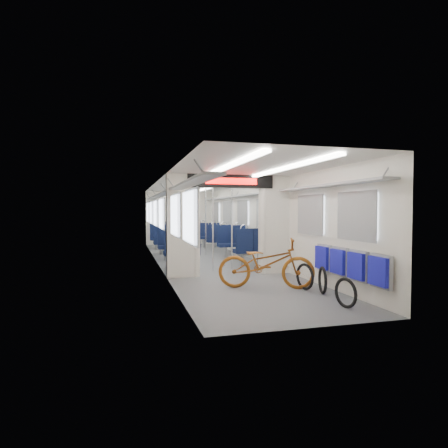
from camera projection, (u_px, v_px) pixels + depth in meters
name	position (u px, v px, depth m)	size (l,w,h in m)	color
carriage	(213.00, 210.00, 10.25)	(12.00, 12.02, 2.31)	#515456
bicycle	(266.00, 263.00, 7.13)	(0.64, 1.83, 0.96)	#924E15
flip_bench	(348.00, 264.00, 6.40)	(0.12, 2.10, 0.51)	gray
bike_hoop_a	(346.00, 295.00, 5.70)	(0.47, 0.47, 0.05)	black
bike_hoop_b	(322.00, 282.00, 6.67)	(0.49, 0.49, 0.05)	black
bike_hoop_c	(305.00, 278.00, 7.00)	(0.50, 0.50, 0.05)	black
seat_bay_near_left	(177.00, 245.00, 10.35)	(0.91, 2.05, 1.09)	#0B1333
seat_bay_near_right	(241.00, 242.00, 10.88)	(0.93, 2.16, 1.13)	#0B1333
seat_bay_far_left	(165.00, 236.00, 13.46)	(0.93, 2.15, 1.12)	#0B1333
seat_bay_far_right	(214.00, 235.00, 14.13)	(0.90, 2.04, 1.09)	#0B1333
stanchion_near_left	(213.00, 224.00, 9.10)	(0.04, 0.04, 2.30)	silver
stanchion_near_right	(232.00, 224.00, 9.51)	(0.04, 0.04, 2.30)	silver
stanchion_far_left	(189.00, 221.00, 11.94)	(0.05, 0.05, 2.30)	silver
stanchion_far_right	(206.00, 220.00, 12.38)	(0.04, 0.04, 2.30)	silver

